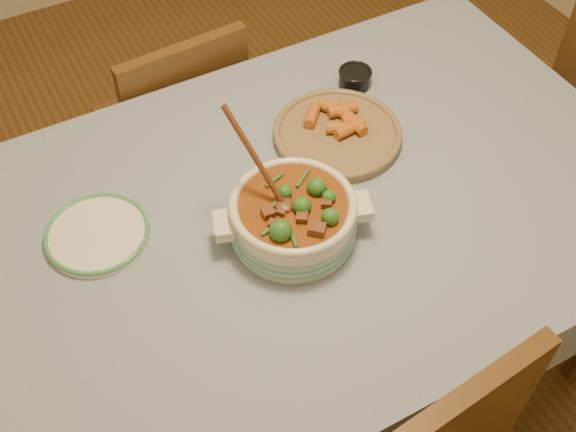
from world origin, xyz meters
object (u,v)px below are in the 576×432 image
(condiment_bowl, at_px, (355,77))
(chair_far, at_px, (179,125))
(stew_casserole, at_px, (293,215))
(white_plate, at_px, (97,234))
(dining_table, at_px, (304,230))
(fried_plate, at_px, (337,132))

(condiment_bowl, bearing_deg, chair_far, 135.52)
(stew_casserole, height_order, condiment_bowl, stew_casserole)
(stew_casserole, height_order, white_plate, stew_casserole)
(dining_table, distance_m, white_plate, 0.48)
(dining_table, distance_m, chair_far, 0.72)
(stew_casserole, bearing_deg, white_plate, 152.22)
(stew_casserole, distance_m, fried_plate, 0.33)
(condiment_bowl, bearing_deg, dining_table, -136.58)
(dining_table, bearing_deg, fried_plate, 40.53)
(stew_casserole, xyz_separation_m, white_plate, (-0.38, 0.20, -0.06))
(stew_casserole, relative_size, chair_far, 0.42)
(white_plate, distance_m, condiment_bowl, 0.80)
(stew_casserole, xyz_separation_m, condiment_bowl, (0.39, 0.37, -0.04))
(fried_plate, xyz_separation_m, chair_far, (-0.24, 0.53, -0.31))
(dining_table, xyz_separation_m, condiment_bowl, (0.33, 0.31, 0.12))
(dining_table, height_order, chair_far, chair_far)
(stew_casserole, distance_m, chair_far, 0.83)
(stew_casserole, height_order, chair_far, stew_casserole)
(fried_plate, bearing_deg, dining_table, -139.47)
(fried_plate, bearing_deg, chair_far, 113.95)
(white_plate, bearing_deg, dining_table, -16.99)
(fried_plate, relative_size, chair_far, 0.42)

